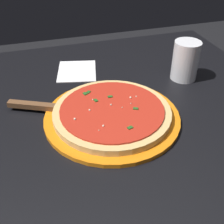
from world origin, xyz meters
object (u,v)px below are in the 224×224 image
(serving_plate, at_px, (112,117))
(pizza_server, at_px, (48,108))
(pizza, at_px, (112,112))
(cup_tall_drink, at_px, (185,61))
(napkin_folded_right, at_px, (77,71))

(serving_plate, bearing_deg, pizza_server, 64.30)
(pizza, relative_size, cup_tall_drink, 2.49)
(pizza_server, distance_m, cup_tall_drink, 0.41)
(serving_plate, xyz_separation_m, cup_tall_drink, (0.13, -0.26, 0.05))
(serving_plate, xyz_separation_m, pizza, (0.00, 0.00, 0.01))
(serving_plate, xyz_separation_m, pizza_server, (0.07, 0.14, 0.01))
(pizza_server, height_order, cup_tall_drink, cup_tall_drink)
(pizza_server, height_order, napkin_folded_right, pizza_server)
(pizza, bearing_deg, pizza_server, 64.30)
(serving_plate, distance_m, pizza, 0.01)
(cup_tall_drink, bearing_deg, pizza, 116.74)
(pizza, xyz_separation_m, napkin_folded_right, (0.27, 0.03, -0.02))
(serving_plate, distance_m, cup_tall_drink, 0.30)
(serving_plate, distance_m, napkin_folded_right, 0.27)
(pizza, relative_size, pizza_server, 1.31)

